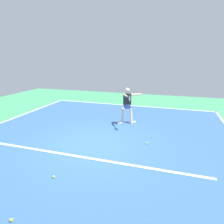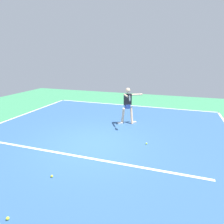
% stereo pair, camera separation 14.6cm
% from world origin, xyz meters
% --- Properties ---
extents(ground_plane, '(21.16, 21.16, 0.00)m').
position_xyz_m(ground_plane, '(0.00, 0.00, 0.00)').
color(ground_plane, '#388456').
extents(court_surface, '(10.51, 12.51, 0.00)m').
position_xyz_m(court_surface, '(0.00, 0.00, 0.00)').
color(court_surface, '#2D5484').
rests_on(court_surface, ground_plane).
extents(court_line_baseline_near, '(10.51, 0.10, 0.01)m').
position_xyz_m(court_line_baseline_near, '(0.00, -6.21, 0.00)').
color(court_line_baseline_near, white).
rests_on(court_line_baseline_near, ground_plane).
extents(court_line_service, '(7.88, 0.10, 0.01)m').
position_xyz_m(court_line_service, '(0.00, 0.99, 0.00)').
color(court_line_service, white).
rests_on(court_line_service, ground_plane).
extents(court_line_centre_mark, '(0.10, 0.30, 0.01)m').
position_xyz_m(court_line_centre_mark, '(0.00, -6.01, 0.00)').
color(court_line_centre_mark, white).
rests_on(court_line_centre_mark, ground_plane).
extents(tennis_player, '(1.05, 1.37, 1.74)m').
position_xyz_m(tennis_player, '(-0.68, -2.61, 0.99)').
color(tennis_player, beige).
rests_on(tennis_player, ground_plane).
extents(tennis_ball_centre_court, '(0.07, 0.07, 0.07)m').
position_xyz_m(tennis_ball_centre_court, '(0.15, 3.69, 0.03)').
color(tennis_ball_centre_court, '#CCE033').
rests_on(tennis_ball_centre_court, ground_plane).
extents(tennis_ball_by_baseline, '(0.07, 0.07, 0.07)m').
position_xyz_m(tennis_ball_by_baseline, '(-1.91, -0.60, 0.03)').
color(tennis_ball_by_baseline, '#C6E53D').
rests_on(tennis_ball_by_baseline, ground_plane).
extents(tennis_ball_by_sideline, '(0.07, 0.07, 0.07)m').
position_xyz_m(tennis_ball_by_sideline, '(0.17, 2.23, 0.03)').
color(tennis_ball_by_sideline, yellow).
rests_on(tennis_ball_by_sideline, ground_plane).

